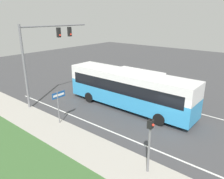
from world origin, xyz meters
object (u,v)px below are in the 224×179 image
signal_gantry (44,47)px  street_sign (59,102)px  bus (129,87)px  pedestrian_signal (150,138)px

signal_gantry → street_sign: (-2.27, -4.61, -3.40)m
bus → signal_gantry: bearing=117.8°
bus → street_sign: bearing=158.9°
signal_gantry → pedestrian_signal: signal_gantry is taller
bus → street_sign: (-5.91, 2.28, -0.10)m
signal_gantry → street_sign: bearing=-116.3°
bus → street_sign: bus is taller
street_sign → signal_gantry: bearing=63.7°
bus → pedestrian_signal: size_ratio=3.85×
bus → signal_gantry: size_ratio=1.65×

